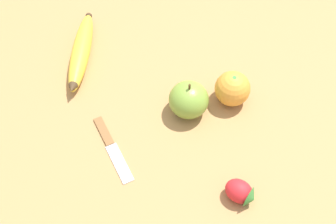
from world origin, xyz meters
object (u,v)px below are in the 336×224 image
object	(u,v)px
apple	(189,100)
paring_knife	(111,146)
strawberry	(241,192)
orange	(232,89)
banana	(81,52)

from	to	relation	value
apple	paring_knife	world-z (taller)	apple
apple	paring_knife	xyz separation A→B (m)	(-0.12, -0.12, -0.03)
strawberry	apple	distance (m)	0.21
orange	paring_knife	xyz separation A→B (m)	(-0.20, -0.17, -0.03)
strawberry	apple	size ratio (longest dim) A/B	0.78
orange	apple	distance (m)	0.09
banana	paring_knife	bearing A→B (deg)	22.76
banana	strawberry	xyz separation A→B (m)	(0.39, -0.23, 0.00)
orange	strawberry	size ratio (longest dim) A/B	1.09
orange	paring_knife	bearing A→B (deg)	-139.01
banana	orange	xyz separation A→B (m)	(0.33, -0.02, 0.02)
orange	strawberry	world-z (taller)	orange
strawberry	banana	bearing A→B (deg)	168.15
banana	paring_knife	xyz separation A→B (m)	(0.14, -0.20, -0.02)
banana	paring_knife	distance (m)	0.24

